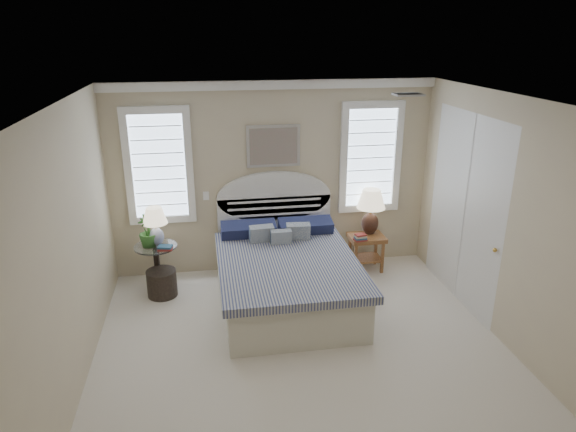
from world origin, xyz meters
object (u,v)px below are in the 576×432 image
at_px(bed, 286,273).
at_px(lamp_left, 155,222).
at_px(side_table_left, 157,262).
at_px(floor_pot, 162,283).
at_px(lamp_right, 371,206).
at_px(nightstand_right, 366,245).

distance_m(bed, lamp_left, 1.83).
relative_size(bed, side_table_left, 3.61).
xyz_separation_m(bed, floor_pot, (-1.59, 0.39, -0.21)).
bearing_deg(floor_pot, bed, -13.70).
xyz_separation_m(floor_pot, lamp_right, (2.96, 0.41, 0.76)).
xyz_separation_m(side_table_left, floor_pot, (0.06, -0.20, -0.21)).
bearing_deg(bed, lamp_left, 159.27).
height_order(bed, floor_pot, bed).
bearing_deg(bed, nightstand_right, 28.03).
distance_m(floor_pot, lamp_right, 3.09).
bearing_deg(nightstand_right, lamp_left, -178.51).
relative_size(side_table_left, floor_pot, 1.61).
distance_m(side_table_left, lamp_right, 3.08).
height_order(bed, nightstand_right, bed).
relative_size(nightstand_right, floor_pot, 1.36).
bearing_deg(side_table_left, lamp_left, 46.40).
xyz_separation_m(nightstand_right, lamp_right, (0.07, 0.11, 0.55)).
height_order(side_table_left, nightstand_right, side_table_left).
relative_size(side_table_left, lamp_left, 1.19).
relative_size(bed, lamp_right, 3.41).
bearing_deg(floor_pot, nightstand_right, 6.02).
height_order(side_table_left, lamp_right, lamp_right).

